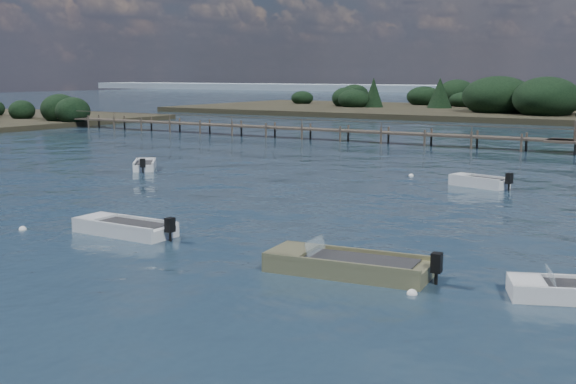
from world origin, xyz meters
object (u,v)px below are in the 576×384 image
Objects in this scene: tender_far_white at (479,184)px; dinghy_mid_white_a at (347,268)px; tender_far_grey at (145,167)px; jetty at (306,129)px; dinghy_mid_grey at (125,230)px.

dinghy_mid_white_a reaches higher than tender_far_white.
dinghy_mid_white_a is (23.72, -16.11, 0.01)m from tender_far_grey.
jetty is at bearing 138.29° from tender_far_white.
dinghy_mid_grey is at bearing -49.55° from tender_far_grey.
tender_far_white is at bearing 11.07° from tender_far_grey.
jetty is at bearing 94.85° from tender_far_grey.
dinghy_mid_white_a reaches higher than tender_far_grey.
dinghy_mid_grey is 44.15m from jetty.
dinghy_mid_grey is 21.66m from tender_far_white.
dinghy_mid_white_a is (10.41, -0.49, 0.01)m from dinghy_mid_grey.
dinghy_mid_grey is 1.37× the size of tender_far_grey.
tender_far_white is 1.09× the size of tender_far_grey.
tender_far_white reaches higher than tender_far_grey.
jetty is at bearing 121.77° from dinghy_mid_white_a.
tender_far_white is at bearing -41.71° from jetty.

